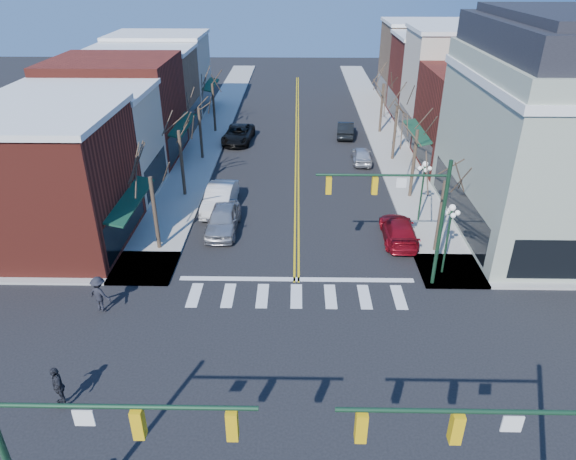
{
  "coord_description": "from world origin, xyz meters",
  "views": [
    {
      "loc": [
        -0.05,
        -16.08,
        15.78
      ],
      "look_at": [
        -0.48,
        8.38,
        2.8
      ],
      "focal_mm": 32.0,
      "sensor_mm": 36.0,
      "label": 1
    }
  ],
  "objects_px": {
    "lamppost_midblock": "(423,181)",
    "pedestrian_dark_a": "(58,386)",
    "pedestrian_dark_b": "(100,294)",
    "car_left_mid": "(220,198)",
    "car_right_near": "(399,230)",
    "car_left_far": "(238,134)",
    "lamppost_corner": "(449,228)",
    "victorian_corner": "(570,129)",
    "car_left_near": "(223,219)",
    "car_right_mid": "(362,155)",
    "car_right_far": "(345,129)"
  },
  "relations": [
    {
      "from": "lamppost_midblock",
      "to": "pedestrian_dark_a",
      "type": "bearing_deg",
      "value": -136.63
    },
    {
      "from": "lamppost_midblock",
      "to": "pedestrian_dark_a",
      "type": "height_order",
      "value": "lamppost_midblock"
    },
    {
      "from": "lamppost_corner",
      "to": "car_right_mid",
      "type": "height_order",
      "value": "lamppost_corner"
    },
    {
      "from": "victorian_corner",
      "to": "car_right_near",
      "type": "height_order",
      "value": "victorian_corner"
    },
    {
      "from": "lamppost_corner",
      "to": "car_right_near",
      "type": "xyz_separation_m",
      "value": [
        -1.8,
        3.92,
        -2.25
      ]
    },
    {
      "from": "lamppost_corner",
      "to": "lamppost_midblock",
      "type": "distance_m",
      "value": 6.5
    },
    {
      "from": "lamppost_midblock",
      "to": "car_right_near",
      "type": "bearing_deg",
      "value": -124.87
    },
    {
      "from": "lamppost_midblock",
      "to": "car_left_far",
      "type": "relative_size",
      "value": 0.78
    },
    {
      "from": "lamppost_corner",
      "to": "pedestrian_dark_a",
      "type": "relative_size",
      "value": 2.34
    },
    {
      "from": "car_left_mid",
      "to": "pedestrian_dark_a",
      "type": "bearing_deg",
      "value": -97.47
    },
    {
      "from": "car_left_near",
      "to": "car_right_mid",
      "type": "xyz_separation_m",
      "value": [
        10.4,
        12.87,
        -0.15
      ]
    },
    {
      "from": "victorian_corner",
      "to": "lamppost_midblock",
      "type": "xyz_separation_m",
      "value": [
        -8.3,
        0.5,
        -3.7
      ]
    },
    {
      "from": "victorian_corner",
      "to": "pedestrian_dark_a",
      "type": "distance_m",
      "value": 30.82
    },
    {
      "from": "lamppost_midblock",
      "to": "pedestrian_dark_a",
      "type": "distance_m",
      "value": 24.08
    },
    {
      "from": "car_right_near",
      "to": "pedestrian_dark_b",
      "type": "height_order",
      "value": "pedestrian_dark_b"
    },
    {
      "from": "lamppost_midblock",
      "to": "car_left_far",
      "type": "bearing_deg",
      "value": 129.54
    },
    {
      "from": "victorian_corner",
      "to": "car_left_far",
      "type": "distance_m",
      "value": 28.77
    },
    {
      "from": "victorian_corner",
      "to": "car_right_far",
      "type": "bearing_deg",
      "value": 121.25
    },
    {
      "from": "car_right_mid",
      "to": "pedestrian_dark_b",
      "type": "distance_m",
      "value": 26.6
    },
    {
      "from": "car_right_far",
      "to": "pedestrian_dark_a",
      "type": "relative_size",
      "value": 2.45
    },
    {
      "from": "car_right_mid",
      "to": "car_left_near",
      "type": "bearing_deg",
      "value": 52.06
    },
    {
      "from": "lamppost_corner",
      "to": "car_left_mid",
      "type": "bearing_deg",
      "value": 148.76
    },
    {
      "from": "car_right_mid",
      "to": "victorian_corner",
      "type": "bearing_deg",
      "value": 133.53
    },
    {
      "from": "car_right_mid",
      "to": "pedestrian_dark_b",
      "type": "xyz_separation_m",
      "value": [
        -15.35,
        -21.72,
        0.42
      ]
    },
    {
      "from": "lamppost_midblock",
      "to": "pedestrian_dark_b",
      "type": "bearing_deg",
      "value": -150.06
    },
    {
      "from": "car_right_mid",
      "to": "car_right_far",
      "type": "bearing_deg",
      "value": -82.8
    },
    {
      "from": "lamppost_midblock",
      "to": "car_right_near",
      "type": "height_order",
      "value": "lamppost_midblock"
    },
    {
      "from": "lamppost_midblock",
      "to": "car_left_mid",
      "type": "relative_size",
      "value": 0.84
    },
    {
      "from": "lamppost_midblock",
      "to": "pedestrian_dark_a",
      "type": "relative_size",
      "value": 2.34
    },
    {
      "from": "victorian_corner",
      "to": "car_left_near",
      "type": "bearing_deg",
      "value": -177.33
    },
    {
      "from": "car_right_near",
      "to": "car_left_mid",
      "type": "bearing_deg",
      "value": -18.78
    },
    {
      "from": "car_left_near",
      "to": "car_right_mid",
      "type": "bearing_deg",
      "value": 52.05
    },
    {
      "from": "car_left_near",
      "to": "pedestrian_dark_b",
      "type": "bearing_deg",
      "value": -118.24
    },
    {
      "from": "lamppost_midblock",
      "to": "car_right_mid",
      "type": "bearing_deg",
      "value": 102.85
    },
    {
      "from": "car_left_mid",
      "to": "car_right_near",
      "type": "height_order",
      "value": "car_left_mid"
    },
    {
      "from": "car_left_near",
      "to": "car_right_near",
      "type": "xyz_separation_m",
      "value": [
        11.2,
        -1.09,
        -0.13
      ]
    },
    {
      "from": "car_left_far",
      "to": "pedestrian_dark_b",
      "type": "height_order",
      "value": "pedestrian_dark_b"
    },
    {
      "from": "lamppost_midblock",
      "to": "car_right_near",
      "type": "distance_m",
      "value": 3.87
    },
    {
      "from": "car_right_mid",
      "to": "pedestrian_dark_a",
      "type": "xyz_separation_m",
      "value": [
        -14.86,
        -27.87,
        0.39
      ]
    },
    {
      "from": "lamppost_midblock",
      "to": "car_left_near",
      "type": "bearing_deg",
      "value": -173.44
    },
    {
      "from": "pedestrian_dark_a",
      "to": "pedestrian_dark_b",
      "type": "relative_size",
      "value": 0.97
    },
    {
      "from": "lamppost_midblock",
      "to": "car_left_near",
      "type": "height_order",
      "value": "lamppost_midblock"
    },
    {
      "from": "victorian_corner",
      "to": "car_right_mid",
      "type": "height_order",
      "value": "victorian_corner"
    },
    {
      "from": "car_left_far",
      "to": "pedestrian_dark_b",
      "type": "xyz_separation_m",
      "value": [
        -4.06,
        -27.17,
        0.33
      ]
    },
    {
      "from": "lamppost_midblock",
      "to": "car_right_mid",
      "type": "relative_size",
      "value": 1.08
    },
    {
      "from": "car_right_mid",
      "to": "car_right_near",
      "type": "bearing_deg",
      "value": 94.27
    },
    {
      "from": "car_right_near",
      "to": "car_right_far",
      "type": "distance_m",
      "value": 21.42
    },
    {
      "from": "pedestrian_dark_a",
      "to": "car_right_near",
      "type": "bearing_deg",
      "value": 98.55
    },
    {
      "from": "pedestrian_dark_b",
      "to": "car_left_mid",
      "type": "bearing_deg",
      "value": -87.05
    },
    {
      "from": "victorian_corner",
      "to": "car_left_near",
      "type": "xyz_separation_m",
      "value": [
        -21.3,
        -0.99,
        -5.82
      ]
    }
  ]
}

